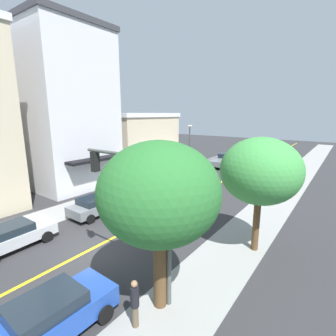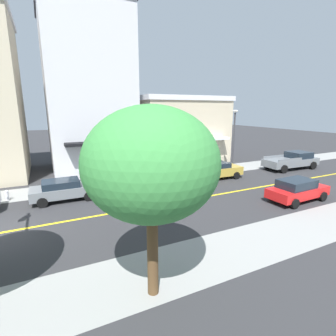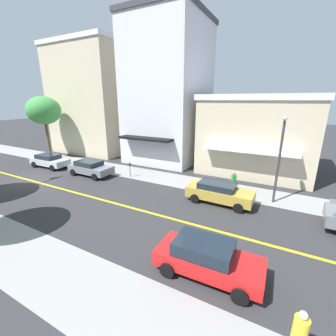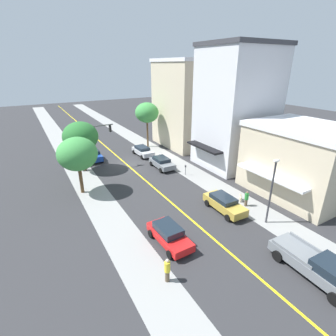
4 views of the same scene
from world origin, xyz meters
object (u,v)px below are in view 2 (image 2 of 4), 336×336
(fire_hydrant, at_px, (7,195))
(small_dog, at_px, (194,168))
(parking_meter, at_px, (112,177))
(street_lamp, at_px, (234,133))
(street_tree_left_near, at_px, (151,165))
(gold_sedan_left_curb, at_px, (216,170))
(grey_sedan_left_curb, at_px, (64,189))
(grey_pickup_truck, at_px, (292,160))
(pedestrian_green_shirt, at_px, (204,164))
(red_sedan_right_curb, at_px, (297,190))

(fire_hydrant, height_order, small_dog, fire_hydrant)
(parking_meter, height_order, street_lamp, street_lamp)
(fire_hydrant, distance_m, parking_meter, 7.12)
(street_tree_left_near, bearing_deg, gold_sedan_left_curb, 135.70)
(fire_hydrant, relative_size, gold_sedan_left_curb, 0.16)
(grey_sedan_left_curb, relative_size, grey_pickup_truck, 0.71)
(street_lamp, xyz_separation_m, gold_sedan_left_curb, (1.92, -3.38, -2.94))
(street_lamp, relative_size, pedestrian_green_shirt, 3.77)
(grey_pickup_truck, height_order, pedestrian_green_shirt, grey_pickup_truck)
(parking_meter, relative_size, gold_sedan_left_curb, 0.29)
(fire_hydrant, relative_size, street_lamp, 0.12)
(street_tree_left_near, height_order, pedestrian_green_shirt, street_tree_left_near)
(fire_hydrant, xyz_separation_m, street_lamp, (-0.27, 19.39, 3.36))
(pedestrian_green_shirt, bearing_deg, fire_hydrant, 20.35)
(red_sedan_right_curb, xyz_separation_m, grey_pickup_truck, (-6.65, 7.82, 0.10))
(fire_hydrant, relative_size, parking_meter, 0.56)
(street_lamp, distance_m, grey_pickup_truck, 6.95)
(gold_sedan_left_curb, relative_size, pedestrian_green_shirt, 2.89)
(street_lamp, height_order, grey_pickup_truck, street_lamp)
(red_sedan_right_curb, distance_m, grey_pickup_truck, 10.26)
(gold_sedan_left_curb, relative_size, grey_pickup_truck, 0.76)
(red_sedan_right_curb, relative_size, grey_sedan_left_curb, 1.02)
(gold_sedan_left_curb, distance_m, pedestrian_green_shirt, 2.51)
(street_lamp, height_order, pedestrian_green_shirt, street_lamp)
(red_sedan_right_curb, height_order, grey_pickup_truck, grey_pickup_truck)
(parking_meter, height_order, grey_pickup_truck, grey_pickup_truck)
(small_dog, bearing_deg, street_lamp, -150.02)
(gold_sedan_left_curb, xyz_separation_m, grey_pickup_truck, (0.28, 9.32, 0.10))
(grey_pickup_truck, bearing_deg, parking_meter, 176.60)
(street_lamp, xyz_separation_m, small_dog, (-0.78, -3.95, -3.31))
(pedestrian_green_shirt, xyz_separation_m, small_dog, (-0.23, -0.99, -0.41))
(pedestrian_green_shirt, bearing_deg, grey_sedan_left_curb, 27.91)
(small_dog, bearing_deg, red_sedan_right_curb, 143.31)
(gold_sedan_left_curb, bearing_deg, pedestrian_green_shirt, 81.53)
(grey_sedan_left_curb, xyz_separation_m, grey_pickup_truck, (0.39, 21.84, 0.13))
(street_tree_left_near, relative_size, street_lamp, 1.04)
(street_lamp, bearing_deg, red_sedan_right_curb, -11.98)
(parking_meter, xyz_separation_m, gold_sedan_left_curb, (1.51, 8.91, -0.09))
(fire_hydrant, height_order, parking_meter, parking_meter)
(parking_meter, distance_m, small_dog, 8.44)
(fire_hydrant, xyz_separation_m, grey_sedan_left_curb, (1.56, 3.49, 0.39))
(fire_hydrant, distance_m, grey_pickup_truck, 25.41)
(street_tree_left_near, distance_m, small_dog, 17.33)
(parking_meter, relative_size, small_dog, 1.76)
(grey_sedan_left_curb, height_order, small_dog, grey_sedan_left_curb)
(fire_hydrant, relative_size, pedestrian_green_shirt, 0.47)
(street_tree_left_near, distance_m, street_lamp, 18.94)
(street_tree_left_near, bearing_deg, parking_meter, 172.25)
(grey_sedan_left_curb, bearing_deg, small_dog, 12.65)
(red_sedan_right_curb, distance_m, gold_sedan_left_curb, 7.09)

